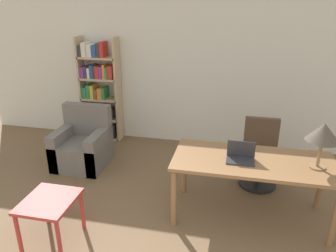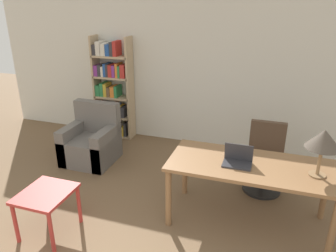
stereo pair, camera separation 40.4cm
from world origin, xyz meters
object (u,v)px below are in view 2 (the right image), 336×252
object	(u,v)px
armchair	(91,143)
bookshelf	(112,92)
table_lamp	(324,140)
desk	(251,171)
office_chair	(265,161)
laptop	(238,160)
side_table_blue	(46,199)

from	to	relation	value
armchair	bookshelf	distance (m)	1.21
table_lamp	desk	bearing A→B (deg)	177.22
table_lamp	bookshelf	bearing A→B (deg)	150.56
office_chair	bookshelf	bearing A→B (deg)	159.83
laptop	armchair	distance (m)	2.61
office_chair	armchair	xyz separation A→B (m)	(-2.69, -0.02, -0.12)
armchair	side_table_blue	bearing A→B (deg)	-74.90
laptop	armchair	size ratio (longest dim) A/B	0.34
desk	laptop	world-z (taller)	laptop
armchair	office_chair	bearing A→B (deg)	0.46
table_lamp	bookshelf	distance (m)	3.88
table_lamp	side_table_blue	xyz separation A→B (m)	(-2.77, -0.86, -0.74)
desk	table_lamp	world-z (taller)	table_lamp
desk	bookshelf	bearing A→B (deg)	145.27
table_lamp	side_table_blue	world-z (taller)	table_lamp
desk	laptop	distance (m)	0.21
table_lamp	armchair	world-z (taller)	table_lamp
office_chair	bookshelf	xyz separation A→B (m)	(-2.83, 1.04, 0.45)
office_chair	bookshelf	distance (m)	3.05
desk	armchair	xyz separation A→B (m)	(-2.56, 0.81, -0.37)
bookshelf	table_lamp	bearing A→B (deg)	-29.44
laptop	bookshelf	distance (m)	3.19
desk	bookshelf	distance (m)	3.29
desk	table_lamp	distance (m)	0.84
laptop	armchair	xyz separation A→B (m)	(-2.41, 0.85, -0.52)
side_table_blue	bookshelf	distance (m)	2.86
laptop	side_table_blue	size ratio (longest dim) A/B	0.54
office_chair	desk	bearing A→B (deg)	-99.26
side_table_blue	armchair	distance (m)	1.77
side_table_blue	bookshelf	bearing A→B (deg)	102.21
desk	armchair	size ratio (longest dim) A/B	1.98
laptop	bookshelf	bearing A→B (deg)	143.06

